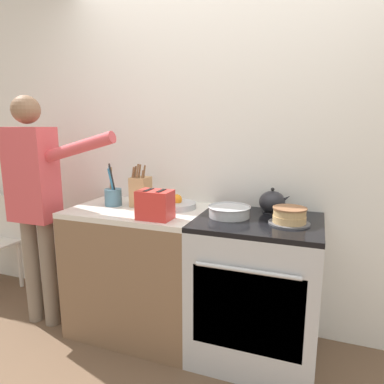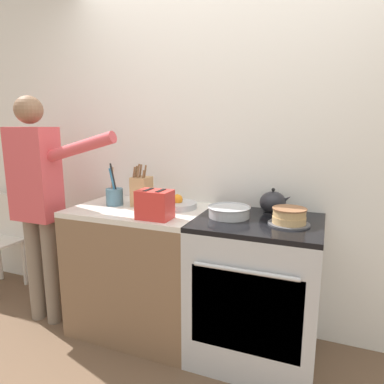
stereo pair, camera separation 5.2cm
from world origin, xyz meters
TOP-DOWN VIEW (x-y plane):
  - ground_plane at (0.00, 0.00)m, footprint 16.00×16.00m
  - wall_back at (0.00, 0.66)m, footprint 8.00×0.04m
  - counter_cabinet at (-0.61, 0.32)m, footprint 0.92×0.64m
  - stove_range at (0.23, 0.32)m, footprint 0.76×0.67m
  - layer_cake at (0.41, 0.29)m, footprint 0.24×0.24m
  - tea_kettle at (0.28, 0.53)m, footprint 0.21×0.17m
  - mixing_bowl at (0.04, 0.32)m, footprint 0.27×0.27m
  - knife_block at (-0.62, 0.39)m, footprint 0.12×0.13m
  - utensil_crock at (-0.82, 0.33)m, footprint 0.12×0.12m
  - fruit_bowl at (-0.37, 0.42)m, footprint 0.27×0.27m
  - toaster at (-0.37, 0.11)m, footprint 0.23×0.15m
  - person_baker at (-1.34, 0.13)m, footprint 0.94×0.20m
  - dining_chair at (-2.14, 0.44)m, footprint 0.40×0.40m

SIDE VIEW (x-z plane):
  - ground_plane at x=0.00m, z-range 0.00..0.00m
  - counter_cabinet at x=-0.61m, z-range 0.00..0.92m
  - stove_range at x=0.23m, z-range 0.00..0.92m
  - dining_chair at x=-2.14m, z-range 0.07..0.93m
  - fruit_bowl at x=-0.37m, z-range 0.90..0.99m
  - mixing_bowl at x=0.04m, z-range 0.92..0.99m
  - layer_cake at x=0.41m, z-range 0.91..1.01m
  - utensil_crock at x=-0.82m, z-range 0.83..1.14m
  - tea_kettle at x=0.28m, z-range 0.90..1.07m
  - toaster at x=-0.37m, z-range 0.92..1.10m
  - person_baker at x=-1.34m, z-range 0.17..1.86m
  - knife_block at x=-0.62m, z-range 0.87..1.18m
  - wall_back at x=0.00m, z-range 0.00..2.60m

